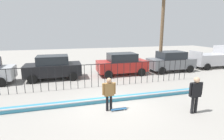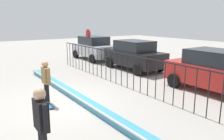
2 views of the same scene
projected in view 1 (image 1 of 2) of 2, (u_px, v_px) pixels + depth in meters
ground_plane at (112, 107)px, 9.20m from camera, size 60.00×60.00×0.00m
bowl_coping_ledge at (108, 99)px, 9.84m from camera, size 11.00×0.41×0.27m
perimeter_fence at (98, 73)px, 12.19m from camera, size 14.04×0.04×1.62m
skateboarder at (109, 91)px, 8.55m from camera, size 0.67×0.25×1.66m
skateboard at (119, 109)px, 8.78m from camera, size 0.80×0.20×0.07m
camera_operator at (196, 92)px, 8.26m from camera, size 0.72×0.27×1.77m
parked_car_black at (53, 67)px, 14.15m from camera, size 4.30×2.12×1.90m
parked_car_red at (122, 64)px, 15.57m from camera, size 4.30×2.12×1.90m
parked_car_gray at (171, 61)px, 16.85m from camera, size 4.30×2.12×1.90m
pickup_truck at (215, 58)px, 18.61m from camera, size 4.70×2.12×2.24m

